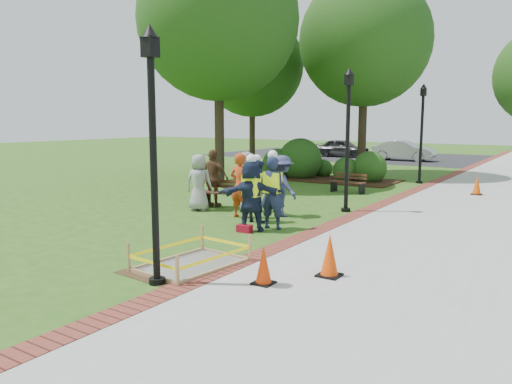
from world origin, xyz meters
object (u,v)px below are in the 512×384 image
Objects in this scene: lamp_near at (153,137)px; hivis_worker_b at (272,190)px; bench_near at (226,200)px; cone_front at (264,266)px; hivis_worker_a at (251,193)px; hivis_worker_c at (257,188)px; wet_concrete_pad at (191,255)px.

hivis_worker_b is at bearing 97.22° from lamp_near.
bench_near reaches higher than cone_front.
cone_front is 0.35× the size of hivis_worker_a.
lamp_near reaches higher than hivis_worker_c.
bench_near is at bearing 131.65° from cone_front.
hivis_worker_a is 0.59m from hivis_worker_b.
bench_near is 3.28m from hivis_worker_b.
lamp_near is (-1.54, -0.94, 2.15)m from cone_front.
hivis_worker_b is at bearing -31.77° from bench_near.
hivis_worker_b is (2.72, -1.68, 0.71)m from bench_near.
cone_front is at bearing -53.24° from hivis_worker_a.
lamp_near is at bearing -62.62° from bench_near.
wet_concrete_pad is 3.76m from hivis_worker_b.
bench_near is at bearing 137.80° from hivis_worker_a.
hivis_worker_a is (-0.75, 3.15, 0.72)m from wet_concrete_pad.
hivis_worker_a is at bearing -42.20° from bench_near.
wet_concrete_pad is 1.33× the size of hivis_worker_c.
lamp_near is at bearing -148.51° from cone_front.
cone_front is 4.14m from hivis_worker_a.
lamp_near is 2.22× the size of hivis_worker_a.
hivis_worker_b is (-0.44, 3.65, 0.75)m from wet_concrete_pad.
hivis_worker_b is (-0.60, 4.73, -1.49)m from lamp_near.
hivis_worker_a is 1.16m from hivis_worker_c.
hivis_worker_c is (-1.27, 4.18, 0.68)m from wet_concrete_pad.
hivis_worker_a is at bearing -121.44° from hivis_worker_b.
wet_concrete_pad is 3.32m from hivis_worker_a.
hivis_worker_b reaches higher than hivis_worker_a.
hivis_worker_b is (0.31, 0.50, 0.04)m from hivis_worker_a.
hivis_worker_a reaches higher than hivis_worker_c.
bench_near is at bearing 120.66° from wet_concrete_pad.
wet_concrete_pad is 1.46× the size of bench_near.
hivis_worker_a is at bearing 126.76° from cone_front.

